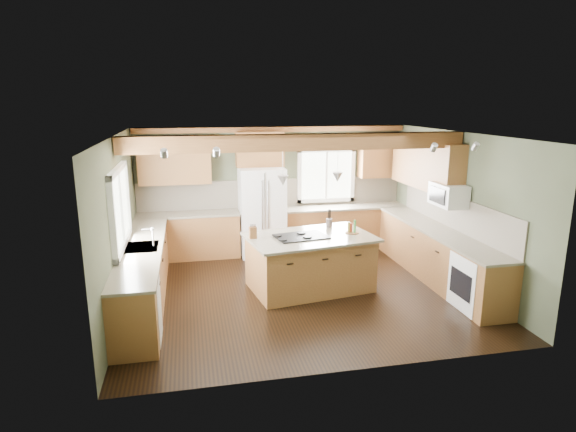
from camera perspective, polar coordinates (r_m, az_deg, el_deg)
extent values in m
plane|color=black|center=(8.17, 1.39, -8.86)|extent=(5.60, 5.60, 0.00)
plane|color=silver|center=(7.57, 1.50, 9.65)|extent=(5.60, 5.60, 0.00)
plane|color=#424733|center=(10.16, -1.79, 3.28)|extent=(5.60, 0.00, 5.60)
plane|color=#424733|center=(7.64, -19.45, -0.98)|extent=(0.00, 5.00, 5.00)
plane|color=#424733|center=(8.82, 19.44, 0.91)|extent=(0.00, 5.00, 5.00)
cube|color=brown|center=(7.67, 1.33, 8.73)|extent=(5.55, 0.26, 0.26)
cube|color=brown|center=(9.92, -1.74, 10.24)|extent=(5.55, 0.20, 0.10)
cube|color=brown|center=(10.17, -1.77, 2.76)|extent=(5.58, 0.03, 0.58)
cube|color=brown|center=(8.88, 19.15, 0.41)|extent=(0.03, 3.70, 0.58)
cube|color=brown|center=(9.92, -11.69, -2.37)|extent=(2.02, 0.60, 0.88)
cube|color=brown|center=(9.80, -11.81, 0.21)|extent=(2.06, 0.64, 0.04)
cube|color=brown|center=(10.43, 6.63, -1.39)|extent=(2.62, 0.60, 0.88)
cube|color=brown|center=(10.32, 6.70, 1.08)|extent=(2.66, 0.64, 0.04)
cube|color=brown|center=(7.90, -16.75, -6.83)|extent=(0.60, 3.70, 0.88)
cube|color=brown|center=(7.76, -16.98, -3.64)|extent=(0.64, 3.74, 0.04)
cube|color=brown|center=(8.94, 17.19, -4.49)|extent=(0.60, 3.70, 0.88)
cube|color=brown|center=(8.81, 17.40, -1.64)|extent=(0.64, 3.74, 0.04)
cube|color=brown|center=(9.75, -13.30, 6.34)|extent=(1.40, 0.35, 0.90)
cube|color=brown|center=(9.83, -3.38, 7.91)|extent=(0.96, 0.35, 0.70)
cube|color=brown|center=(9.40, 16.02, 5.92)|extent=(0.35, 2.20, 0.90)
cube|color=brown|center=(10.55, 10.85, 6.99)|extent=(0.90, 0.35, 0.90)
cube|color=white|center=(7.63, -19.40, 0.94)|extent=(0.04, 1.60, 1.05)
cube|color=white|center=(10.36, 4.52, 4.84)|extent=(1.10, 0.04, 1.00)
cube|color=#262628|center=(7.76, -16.98, -3.61)|extent=(0.50, 0.65, 0.03)
cylinder|color=#B2B2B7|center=(7.70, -15.72, -2.52)|extent=(0.02, 0.02, 0.28)
cube|color=white|center=(6.71, -17.53, -10.73)|extent=(0.60, 0.60, 0.84)
cube|color=white|center=(7.89, 21.66, -7.34)|extent=(0.60, 0.72, 0.84)
cube|color=white|center=(8.62, 18.48, 2.40)|extent=(0.40, 0.70, 0.38)
cone|color=#B2B2B7|center=(7.61, -0.61, 4.22)|extent=(0.18, 0.18, 0.16)
cone|color=#B2B2B7|center=(8.00, 5.88, 4.60)|extent=(0.18, 0.18, 0.16)
cube|color=white|center=(9.83, -3.10, 0.53)|extent=(0.90, 0.74, 1.80)
cube|color=brown|center=(8.15, 2.60, -5.62)|extent=(2.09, 1.47, 0.88)
cube|color=brown|center=(8.01, 2.63, -2.52)|extent=(2.23, 1.62, 0.04)
cube|color=black|center=(7.94, 1.57, -2.42)|extent=(0.91, 0.68, 0.02)
cube|color=#57341A|center=(7.86, -4.18, -1.97)|extent=(0.12, 0.10, 0.19)
cylinder|color=#3A322E|center=(8.57, 4.90, -0.81)|extent=(0.12, 0.12, 0.15)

